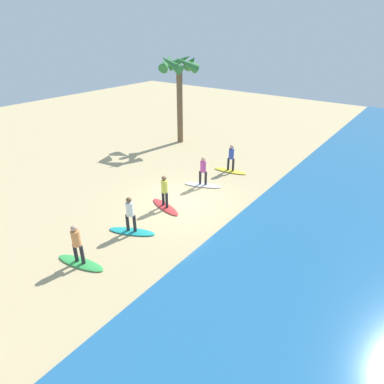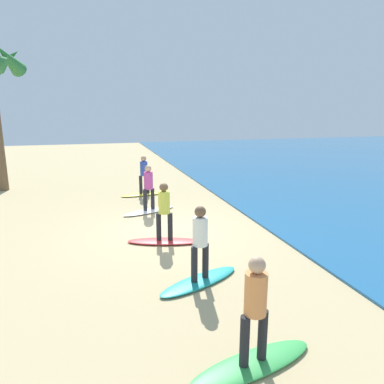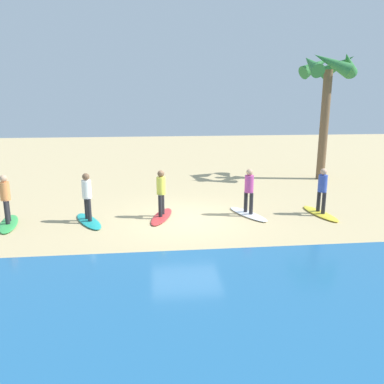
{
  "view_description": "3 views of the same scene",
  "coord_description": "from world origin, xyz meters",
  "px_view_note": "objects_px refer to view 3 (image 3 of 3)",
  "views": [
    {
      "loc": [
        11.32,
        9.21,
        8.05
      ],
      "look_at": [
        0.33,
        0.99,
        1.04
      ],
      "focal_mm": 30.4,
      "sensor_mm": 36.0,
      "label": 1
    },
    {
      "loc": [
        10.07,
        -2.08,
        3.67
      ],
      "look_at": [
        -0.47,
        0.9,
        1.1
      ],
      "focal_mm": 32.97,
      "sensor_mm": 36.0,
      "label": 2
    },
    {
      "loc": [
        1.23,
        13.06,
        4.21
      ],
      "look_at": [
        -0.11,
        0.95,
        1.22
      ],
      "focal_mm": 36.2,
      "sensor_mm": 36.0,
      "label": 3
    }
  ],
  "objects_px": {
    "surfboard_green": "(9,224)",
    "surfer_teal": "(87,193)",
    "surfboard_yellow": "(320,213)",
    "surfer_white": "(249,188)",
    "palm_tree": "(328,77)",
    "surfer_yellow": "(322,187)",
    "surfboard_teal": "(89,221)",
    "surfer_red": "(161,190)",
    "surfer_green": "(5,195)",
    "surfboard_white": "(248,214)",
    "surfboard_red": "(162,216)"
  },
  "relations": [
    {
      "from": "surfboard_white",
      "to": "surfer_green",
      "type": "height_order",
      "value": "surfer_green"
    },
    {
      "from": "surfer_teal",
      "to": "surfer_red",
      "type": "bearing_deg",
      "value": -174.03
    },
    {
      "from": "surfer_yellow",
      "to": "surfboard_red",
      "type": "relative_size",
      "value": 0.78
    },
    {
      "from": "surfboard_yellow",
      "to": "surfer_white",
      "type": "distance_m",
      "value": 2.85
    },
    {
      "from": "surfboard_white",
      "to": "palm_tree",
      "type": "distance_m",
      "value": 9.57
    },
    {
      "from": "surfer_white",
      "to": "surfer_teal",
      "type": "height_order",
      "value": "same"
    },
    {
      "from": "surfboard_red",
      "to": "surfer_green",
      "type": "distance_m",
      "value": 5.29
    },
    {
      "from": "surfboard_red",
      "to": "surfer_red",
      "type": "height_order",
      "value": "surfer_red"
    },
    {
      "from": "surfer_red",
      "to": "palm_tree",
      "type": "xyz_separation_m",
      "value": [
        -8.59,
        -5.89,
        4.17
      ]
    },
    {
      "from": "surfboard_yellow",
      "to": "surfboard_teal",
      "type": "xyz_separation_m",
      "value": [
        8.36,
        -0.01,
        0.0
      ]
    },
    {
      "from": "surfboard_yellow",
      "to": "surfboard_green",
      "type": "xyz_separation_m",
      "value": [
        11.02,
        -0.02,
        0.0
      ]
    },
    {
      "from": "surfer_yellow",
      "to": "surfboard_red",
      "type": "height_order",
      "value": "surfer_yellow"
    },
    {
      "from": "surfer_white",
      "to": "surfboard_teal",
      "type": "relative_size",
      "value": 0.78
    },
    {
      "from": "surfer_red",
      "to": "surfer_green",
      "type": "distance_m",
      "value": 5.19
    },
    {
      "from": "surfboard_green",
      "to": "surfer_teal",
      "type": "bearing_deg",
      "value": 77.64
    },
    {
      "from": "surfboard_white",
      "to": "surfer_yellow",
      "type": "bearing_deg",
      "value": 62.52
    },
    {
      "from": "surfer_yellow",
      "to": "surfer_teal",
      "type": "height_order",
      "value": "same"
    },
    {
      "from": "surfer_yellow",
      "to": "surfer_white",
      "type": "relative_size",
      "value": 1.0
    },
    {
      "from": "surfboard_yellow",
      "to": "surfer_red",
      "type": "xyz_separation_m",
      "value": [
        5.83,
        -0.28,
        0.99
      ]
    },
    {
      "from": "surfboard_green",
      "to": "palm_tree",
      "type": "distance_m",
      "value": 15.94
    },
    {
      "from": "surfboard_white",
      "to": "surfer_red",
      "type": "height_order",
      "value": "surfer_red"
    },
    {
      "from": "surfboard_teal",
      "to": "surfboard_green",
      "type": "relative_size",
      "value": 1.0
    },
    {
      "from": "surfer_yellow",
      "to": "palm_tree",
      "type": "height_order",
      "value": "palm_tree"
    },
    {
      "from": "surfboard_teal",
      "to": "surfer_red",
      "type": "bearing_deg",
      "value": 71.12
    },
    {
      "from": "surfer_white",
      "to": "palm_tree",
      "type": "bearing_deg",
      "value": -132.31
    },
    {
      "from": "surfer_red",
      "to": "surfboard_green",
      "type": "relative_size",
      "value": 0.78
    },
    {
      "from": "surfboard_yellow",
      "to": "palm_tree",
      "type": "xyz_separation_m",
      "value": [
        -2.76,
        -6.17,
        5.16
      ]
    },
    {
      "from": "surfboard_teal",
      "to": "surfer_green",
      "type": "relative_size",
      "value": 1.28
    },
    {
      "from": "surfer_yellow",
      "to": "surfboard_green",
      "type": "bearing_deg",
      "value": -0.11
    },
    {
      "from": "surfer_white",
      "to": "surfer_red",
      "type": "xyz_separation_m",
      "value": [
        3.16,
        -0.06,
        0.0
      ]
    },
    {
      "from": "surfer_green",
      "to": "surfboard_green",
      "type": "bearing_deg",
      "value": -90.0
    },
    {
      "from": "surfer_yellow",
      "to": "surfboard_teal",
      "type": "height_order",
      "value": "surfer_yellow"
    },
    {
      "from": "palm_tree",
      "to": "surfer_white",
      "type": "bearing_deg",
      "value": 47.69
    },
    {
      "from": "surfboard_white",
      "to": "surfer_green",
      "type": "distance_m",
      "value": 8.41
    },
    {
      "from": "surfboard_yellow",
      "to": "surfboard_white",
      "type": "distance_m",
      "value": 2.68
    },
    {
      "from": "surfer_red",
      "to": "palm_tree",
      "type": "height_order",
      "value": "palm_tree"
    },
    {
      "from": "palm_tree",
      "to": "surfer_yellow",
      "type": "bearing_deg",
      "value": 65.95
    },
    {
      "from": "surfer_red",
      "to": "surfboard_teal",
      "type": "distance_m",
      "value": 2.73
    },
    {
      "from": "surfer_white",
      "to": "surfer_green",
      "type": "bearing_deg",
      "value": 1.35
    },
    {
      "from": "surfer_green",
      "to": "surfboard_teal",
      "type": "bearing_deg",
      "value": 179.86
    },
    {
      "from": "surfer_yellow",
      "to": "surfer_green",
      "type": "distance_m",
      "value": 11.02
    },
    {
      "from": "surfboard_yellow",
      "to": "surfer_green",
      "type": "distance_m",
      "value": 11.06
    },
    {
      "from": "surfer_white",
      "to": "surfboard_red",
      "type": "distance_m",
      "value": 3.32
    },
    {
      "from": "surfboard_white",
      "to": "surfer_white",
      "type": "relative_size",
      "value": 1.28
    },
    {
      "from": "surfboard_red",
      "to": "surfer_green",
      "type": "xyz_separation_m",
      "value": [
        5.19,
        0.26,
        0.99
      ]
    },
    {
      "from": "surfer_teal",
      "to": "surfer_green",
      "type": "bearing_deg",
      "value": -0.14
    },
    {
      "from": "surfboard_yellow",
      "to": "surfer_white",
      "type": "bearing_deg",
      "value": -103.83
    },
    {
      "from": "surfboard_white",
      "to": "surfer_white",
      "type": "bearing_deg",
      "value": -22.8
    },
    {
      "from": "surfer_white",
      "to": "surfboard_teal",
      "type": "height_order",
      "value": "surfer_white"
    },
    {
      "from": "palm_tree",
      "to": "surfboard_teal",
      "type": "bearing_deg",
      "value": 28.99
    }
  ]
}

